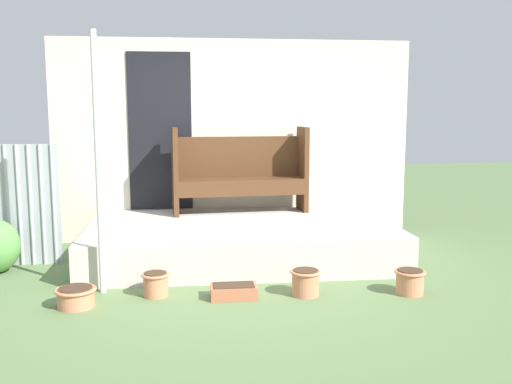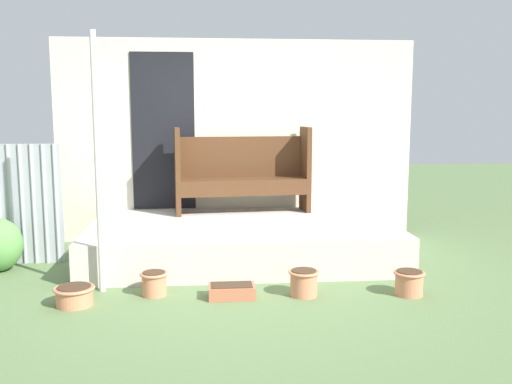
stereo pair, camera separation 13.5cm
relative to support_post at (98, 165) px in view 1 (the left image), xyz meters
name	(u,v)px [view 1 (the left image)]	position (x,y,z in m)	size (l,w,h in m)	color
ground_plane	(241,284)	(1.31, 0.09, -1.20)	(24.00, 24.00, 0.00)	#5B7547
porch_slab	(241,240)	(1.40, 1.10, -1.00)	(3.44, 2.02, 0.42)	beige
house_wall	(231,140)	(1.36, 2.14, 0.10)	(4.64, 0.08, 2.60)	beige
support_post	(98,165)	(0.00, 0.00, 0.00)	(0.06, 0.06, 2.41)	white
bench	(240,170)	(1.45, 1.80, -0.25)	(1.71, 0.53, 1.07)	#4C2D19
flower_pot_left	(76,296)	(-0.17, -0.39, -1.11)	(0.36, 0.36, 0.17)	tan
flower_pot_middle	(156,283)	(0.50, -0.17, -1.08)	(0.26, 0.26, 0.22)	tan
flower_pot_right	(306,281)	(1.88, -0.31, -1.07)	(0.29, 0.29, 0.24)	tan
flower_pot_far_right	(410,281)	(2.85, -0.38, -1.08)	(0.29, 0.29, 0.23)	tan
planter_box_rect	(234,291)	(1.21, -0.31, -1.14)	(0.42, 0.24, 0.13)	#B76647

